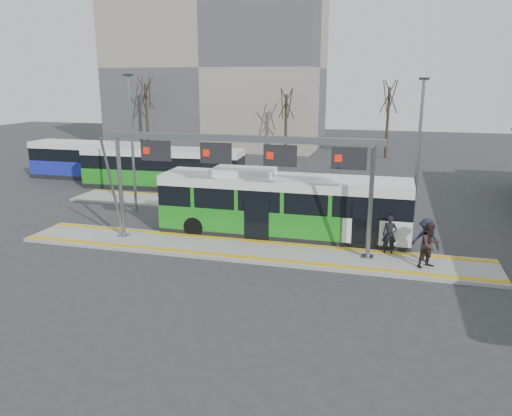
{
  "coord_description": "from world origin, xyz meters",
  "views": [
    {
      "loc": [
        6.22,
        -21.02,
        7.76
      ],
      "look_at": [
        -0.34,
        3.0,
        1.32
      ],
      "focal_mm": 35.0,
      "sensor_mm": 36.0,
      "label": 1
    }
  ],
  "objects_px": {
    "passenger_a": "(389,235)",
    "passenger_b": "(430,245)",
    "hero_bus": "(282,207)",
    "passenger_c": "(426,240)",
    "gantry": "(240,159)"
  },
  "relations": [
    {
      "from": "gantry",
      "to": "passenger_b",
      "type": "distance_m",
      "value": 8.96
    },
    {
      "from": "passenger_a",
      "to": "passenger_b",
      "type": "height_order",
      "value": "passenger_b"
    },
    {
      "from": "passenger_a",
      "to": "passenger_c",
      "type": "distance_m",
      "value": 1.65
    },
    {
      "from": "gantry",
      "to": "hero_bus",
      "type": "relative_size",
      "value": 1.04
    },
    {
      "from": "passenger_c",
      "to": "passenger_b",
      "type": "bearing_deg",
      "value": -54.14
    },
    {
      "from": "hero_bus",
      "to": "passenger_c",
      "type": "height_order",
      "value": "hero_bus"
    },
    {
      "from": "passenger_b",
      "to": "passenger_c",
      "type": "bearing_deg",
      "value": 62.66
    },
    {
      "from": "gantry",
      "to": "passenger_a",
      "type": "bearing_deg",
      "value": 7.16
    },
    {
      "from": "gantry",
      "to": "passenger_b",
      "type": "bearing_deg",
      "value": -3.5
    },
    {
      "from": "gantry",
      "to": "passenger_b",
      "type": "height_order",
      "value": "gantry"
    },
    {
      "from": "gantry",
      "to": "passenger_b",
      "type": "relative_size",
      "value": 6.7
    },
    {
      "from": "gantry",
      "to": "passenger_a",
      "type": "distance_m",
      "value": 7.53
    },
    {
      "from": "passenger_a",
      "to": "passenger_c",
      "type": "xyz_separation_m",
      "value": [
        1.52,
        -0.64,
        0.08
      ]
    },
    {
      "from": "hero_bus",
      "to": "passenger_b",
      "type": "relative_size",
      "value": 6.42
    },
    {
      "from": "passenger_a",
      "to": "passenger_c",
      "type": "height_order",
      "value": "passenger_c"
    }
  ]
}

